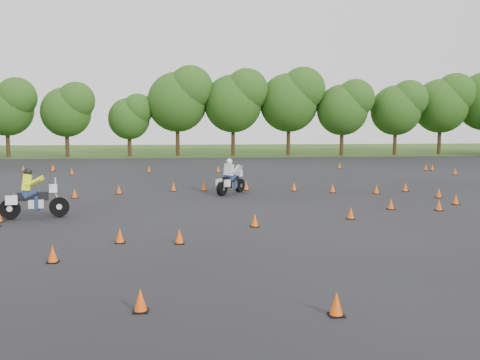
{
  "coord_description": "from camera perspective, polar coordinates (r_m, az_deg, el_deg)",
  "views": [
    {
      "loc": [
        -2.25,
        -19.41,
        3.76
      ],
      "look_at": [
        0.0,
        4.0,
        1.2
      ],
      "focal_mm": 40.0,
      "sensor_mm": 36.0,
      "label": 1
    }
  ],
  "objects": [
    {
      "name": "ground",
      "position": [
        19.9,
        1.11,
        -4.68
      ],
      "size": [
        140.0,
        140.0,
        0.0
      ],
      "primitive_type": "plane",
      "color": "#2D5119",
      "rests_on": "ground"
    },
    {
      "name": "asphalt_pad",
      "position": [
        25.78,
        -0.43,
        -2.16
      ],
      "size": [
        62.0,
        62.0,
        0.0
      ],
      "primitive_type": "plane",
      "color": "black",
      "rests_on": "ground"
    },
    {
      "name": "treeline",
      "position": [
        54.54,
        0.35,
        7.17
      ],
      "size": [
        87.39,
        32.64,
        10.74
      ],
      "color": "#284F16",
      "rests_on": "ground"
    },
    {
      "name": "traffic_cones",
      "position": [
        25.52,
        -1.72,
        -1.74
      ],
      "size": [
        35.94,
        33.1,
        0.45
      ],
      "color": "#FF530A",
      "rests_on": "asphalt_pad"
    },
    {
      "name": "rider_yellow",
      "position": [
        22.27,
        -21.11,
        -1.32
      ],
      "size": [
        2.69,
        1.29,
        2.0
      ],
      "primitive_type": null,
      "rotation": [
        0.0,
        0.0,
        0.2
      ],
      "color": "#E9F816",
      "rests_on": "ground"
    },
    {
      "name": "rider_white",
      "position": [
        27.93,
        -0.98,
        0.41
      ],
      "size": [
        2.06,
        2.37,
        1.87
      ],
      "primitive_type": null,
      "rotation": [
        0.0,
        0.0,
        0.92
      ],
      "color": "beige",
      "rests_on": "ground"
    }
  ]
}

